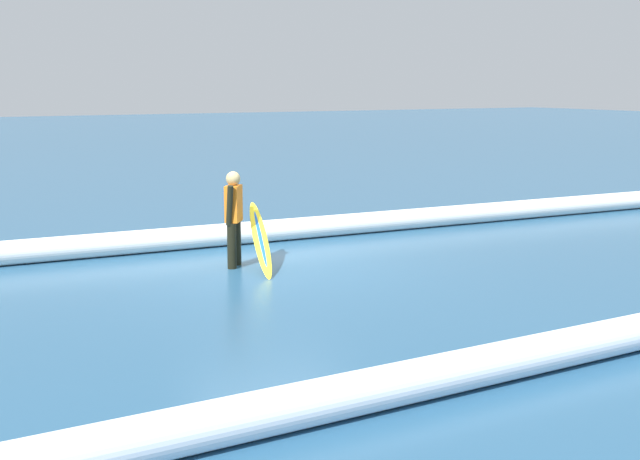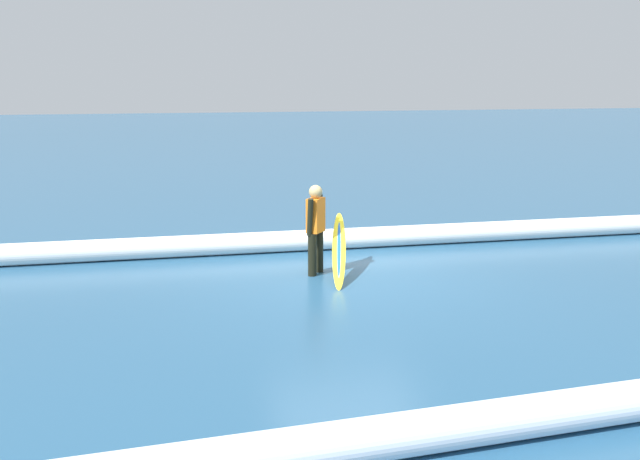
% 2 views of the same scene
% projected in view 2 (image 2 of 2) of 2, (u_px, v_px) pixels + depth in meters
% --- Properties ---
extents(ground_plane, '(127.36, 127.36, 0.00)m').
position_uv_depth(ground_plane, '(351.00, 278.00, 11.89)').
color(ground_plane, '#265375').
extents(surfer, '(0.37, 0.54, 1.48)m').
position_uv_depth(surfer, '(316.00, 224.00, 12.02)').
color(surfer, black).
rests_on(surfer, ground_plane).
extents(surfboard, '(0.69, 1.69, 0.93)m').
position_uv_depth(surfboard, '(339.00, 249.00, 11.93)').
color(surfboard, yellow).
rests_on(surfboard, ground_plane).
extents(wave_crest_foreground, '(18.93, 1.00, 0.39)m').
position_uv_depth(wave_crest_foreground, '(461.00, 233.00, 14.49)').
color(wave_crest_foreground, white).
rests_on(wave_crest_foreground, ground_plane).
extents(wave_crest_midground, '(14.49, 0.88, 0.39)m').
position_uv_depth(wave_crest_midground, '(408.00, 434.00, 6.25)').
color(wave_crest_midground, silver).
rests_on(wave_crest_midground, ground_plane).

